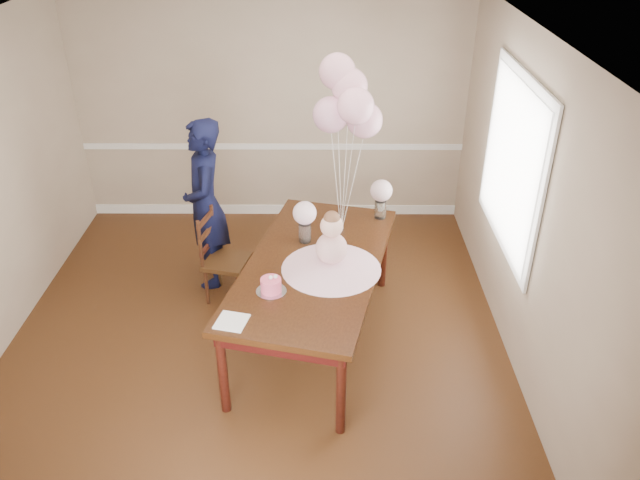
% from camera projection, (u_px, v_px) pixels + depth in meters
% --- Properties ---
extents(floor, '(4.50, 5.00, 0.00)m').
position_uv_depth(floor, '(257.00, 341.00, 5.71)').
color(floor, '#361D0D').
rests_on(floor, ground).
extents(ceiling, '(4.50, 5.00, 0.02)m').
position_uv_depth(ceiling, '(237.00, 39.00, 4.34)').
color(ceiling, silver).
rests_on(ceiling, wall_back).
extents(wall_back, '(4.50, 0.02, 2.70)m').
position_uv_depth(wall_back, '(271.00, 110.00, 7.18)').
color(wall_back, tan).
rests_on(wall_back, floor).
extents(wall_front, '(4.50, 0.02, 2.70)m').
position_uv_depth(wall_front, '(192.00, 462.00, 2.87)').
color(wall_front, tan).
rests_on(wall_front, floor).
extents(wall_right, '(0.02, 5.00, 2.70)m').
position_uv_depth(wall_right, '(528.00, 211.00, 5.01)').
color(wall_right, tan).
rests_on(wall_right, floor).
extents(chair_rail_trim, '(4.50, 0.02, 0.07)m').
position_uv_depth(chair_rail_trim, '(273.00, 147.00, 7.40)').
color(chair_rail_trim, white).
rests_on(chair_rail_trim, wall_back).
extents(baseboard_trim, '(4.50, 0.02, 0.12)m').
position_uv_depth(baseboard_trim, '(275.00, 209.00, 7.82)').
color(baseboard_trim, white).
rests_on(baseboard_trim, floor).
extents(window_frame, '(0.02, 1.66, 1.56)m').
position_uv_depth(window_frame, '(513.00, 163.00, 5.34)').
color(window_frame, white).
rests_on(window_frame, wall_right).
extents(window_blinds, '(0.01, 1.50, 1.40)m').
position_uv_depth(window_blinds, '(510.00, 163.00, 5.34)').
color(window_blinds, white).
rests_on(window_blinds, wall_right).
extents(dining_table_top, '(1.59, 2.41, 0.06)m').
position_uv_depth(dining_table_top, '(314.00, 265.00, 5.33)').
color(dining_table_top, black).
rests_on(dining_table_top, table_leg_fl).
extents(table_apron, '(1.46, 2.27, 0.11)m').
position_uv_depth(table_apron, '(314.00, 273.00, 5.37)').
color(table_apron, black).
rests_on(table_apron, table_leg_fl).
extents(table_leg_fl, '(0.09, 0.09, 0.77)m').
position_uv_depth(table_leg_fl, '(223.00, 372.00, 4.78)').
color(table_leg_fl, black).
rests_on(table_leg_fl, floor).
extents(table_leg_fr, '(0.09, 0.09, 0.77)m').
position_uv_depth(table_leg_fr, '(341.00, 393.00, 4.59)').
color(table_leg_fr, black).
rests_on(table_leg_fr, floor).
extents(table_leg_bl, '(0.09, 0.09, 0.77)m').
position_uv_depth(table_leg_bl, '(295.00, 242.00, 6.48)').
color(table_leg_bl, black).
rests_on(table_leg_bl, floor).
extents(table_leg_br, '(0.09, 0.09, 0.77)m').
position_uv_depth(table_leg_br, '(383.00, 253.00, 6.29)').
color(table_leg_br, black).
rests_on(table_leg_br, floor).
extents(baby_skirt, '(1.01, 1.01, 0.11)m').
position_uv_depth(baby_skirt, '(331.00, 263.00, 5.21)').
color(baby_skirt, '#EFB0C5').
rests_on(baby_skirt, dining_table_top).
extents(baby_torso, '(0.27, 0.27, 0.27)m').
position_uv_depth(baby_torso, '(331.00, 248.00, 5.13)').
color(baby_torso, pink).
rests_on(baby_torso, baby_skirt).
extents(baby_head, '(0.19, 0.19, 0.19)m').
position_uv_depth(baby_head, '(332.00, 226.00, 5.03)').
color(baby_head, beige).
rests_on(baby_head, baby_torso).
extents(baby_hair, '(0.13, 0.13, 0.13)m').
position_uv_depth(baby_hair, '(332.00, 219.00, 4.99)').
color(baby_hair, brown).
rests_on(baby_hair, baby_head).
extents(cake_platter, '(0.29, 0.29, 0.01)m').
position_uv_depth(cake_platter, '(271.00, 291.00, 4.94)').
color(cake_platter, '#B7B6BB').
rests_on(cake_platter, dining_table_top).
extents(birthday_cake, '(0.20, 0.20, 0.11)m').
position_uv_depth(birthday_cake, '(271.00, 285.00, 4.91)').
color(birthday_cake, '#F44D76').
rests_on(birthday_cake, cake_platter).
extents(cake_flower_a, '(0.03, 0.03, 0.03)m').
position_uv_depth(cake_flower_a, '(271.00, 277.00, 4.87)').
color(cake_flower_a, white).
rests_on(cake_flower_a, birthday_cake).
extents(cake_flower_b, '(0.03, 0.03, 0.03)m').
position_uv_depth(cake_flower_b, '(276.00, 276.00, 4.88)').
color(cake_flower_b, white).
rests_on(cake_flower_b, birthday_cake).
extents(rose_vase_near, '(0.13, 0.13, 0.18)m').
position_uv_depth(rose_vase_near, '(305.00, 233.00, 5.58)').
color(rose_vase_near, silver).
rests_on(rose_vase_near, dining_table_top).
extents(roses_near, '(0.21, 0.21, 0.21)m').
position_uv_depth(roses_near, '(305.00, 213.00, 5.48)').
color(roses_near, white).
rests_on(roses_near, rose_vase_near).
extents(rose_vase_far, '(0.13, 0.13, 0.18)m').
position_uv_depth(rose_vase_far, '(380.00, 209.00, 5.97)').
color(rose_vase_far, white).
rests_on(rose_vase_far, dining_table_top).
extents(roses_far, '(0.21, 0.21, 0.21)m').
position_uv_depth(roses_far, '(381.00, 191.00, 5.87)').
color(roses_far, beige).
rests_on(roses_far, rose_vase_far).
extents(napkin, '(0.27, 0.27, 0.01)m').
position_uv_depth(napkin, '(232.00, 321.00, 4.60)').
color(napkin, white).
rests_on(napkin, dining_table_top).
extents(balloon_weight, '(0.05, 0.05, 0.02)m').
position_uv_depth(balloon_weight, '(341.00, 229.00, 5.79)').
color(balloon_weight, silver).
rests_on(balloon_weight, dining_table_top).
extents(balloon_a, '(0.31, 0.31, 0.31)m').
position_uv_depth(balloon_a, '(331.00, 115.00, 5.26)').
color(balloon_a, '#DF9EBE').
rests_on(balloon_a, balloon_ribbon_a).
extents(balloon_b, '(0.31, 0.31, 0.31)m').
position_uv_depth(balloon_b, '(356.00, 106.00, 5.12)').
color(balloon_b, '#FFB4D0').
rests_on(balloon_b, balloon_ribbon_b).
extents(balloon_c, '(0.31, 0.31, 0.31)m').
position_uv_depth(balloon_c, '(349.00, 86.00, 5.22)').
color(balloon_c, '#E9A5BC').
rests_on(balloon_c, balloon_ribbon_c).
extents(balloon_d, '(0.31, 0.31, 0.31)m').
position_uv_depth(balloon_d, '(337.00, 72.00, 5.20)').
color(balloon_d, '#E4A2B7').
rests_on(balloon_d, balloon_ribbon_d).
extents(balloon_e, '(0.31, 0.31, 0.31)m').
position_uv_depth(balloon_e, '(365.00, 120.00, 5.31)').
color(balloon_e, '#ECA7C1').
rests_on(balloon_e, balloon_ribbon_e).
extents(balloon_ribbon_a, '(0.10, 0.03, 0.92)m').
position_uv_depth(balloon_ribbon_a, '(336.00, 183.00, 5.57)').
color(balloon_ribbon_a, white).
rests_on(balloon_ribbon_a, balloon_weight).
extents(balloon_ribbon_b, '(0.10, 0.08, 1.03)m').
position_uv_depth(balloon_ribbon_b, '(348.00, 180.00, 5.50)').
color(balloon_ribbon_b, silver).
rests_on(balloon_ribbon_b, balloon_weight).
extents(balloon_ribbon_c, '(0.05, 0.10, 1.15)m').
position_uv_depth(balloon_ribbon_c, '(345.00, 170.00, 5.55)').
color(balloon_ribbon_c, white).
rests_on(balloon_ribbon_c, balloon_weight).
extents(balloon_ribbon_d, '(0.06, 0.13, 1.25)m').
position_uv_depth(balloon_ribbon_d, '(339.00, 163.00, 5.54)').
color(balloon_ribbon_d, white).
rests_on(balloon_ribbon_d, balloon_weight).
extents(balloon_ribbon_e, '(0.17, 0.04, 0.86)m').
position_uv_depth(balloon_ribbon_e, '(352.00, 185.00, 5.59)').
color(balloon_ribbon_e, white).
rests_on(balloon_ribbon_e, balloon_weight).
extents(dining_chair_seat, '(0.48, 0.48, 0.05)m').
position_uv_depth(dining_chair_seat, '(227.00, 262.00, 6.11)').
color(dining_chair_seat, '#37200F').
rests_on(dining_chair_seat, chair_leg_fl).
extents(chair_leg_fl, '(0.04, 0.04, 0.39)m').
position_uv_depth(chair_leg_fl, '(207.00, 287.00, 6.11)').
color(chair_leg_fl, '#33190D').
rests_on(chair_leg_fl, floor).
extents(chair_leg_fr, '(0.04, 0.04, 0.39)m').
position_uv_depth(chair_leg_fr, '(238.00, 291.00, 6.04)').
color(chair_leg_fr, '#3D1910').
rests_on(chair_leg_fr, floor).
extents(chair_leg_bl, '(0.04, 0.04, 0.39)m').
position_uv_depth(chair_leg_bl, '(219.00, 269.00, 6.39)').
color(chair_leg_bl, '#39210F').
rests_on(chair_leg_bl, floor).
extents(chair_leg_br, '(0.04, 0.04, 0.39)m').
position_uv_depth(chair_leg_br, '(249.00, 273.00, 6.32)').
color(chair_leg_br, '#3B1C10').
rests_on(chair_leg_br, floor).
extents(chair_back_post_l, '(0.04, 0.04, 0.51)m').
position_uv_depth(chair_back_post_l, '(200.00, 245.00, 5.87)').
color(chair_back_post_l, '#33190D').
rests_on(chair_back_post_l, dining_chair_seat).
extents(chair_back_post_r, '(0.04, 0.04, 0.51)m').
position_uv_depth(chair_back_post_r, '(213.00, 228.00, 6.15)').
color(chair_back_post_r, '#33190E').
rests_on(chair_back_post_r, dining_chair_seat).
extents(chair_slat_low, '(0.11, 0.36, 0.05)m').
position_uv_depth(chair_slat_low, '(208.00, 246.00, 6.06)').
color(chair_slat_low, '#3A1710').
rests_on(chair_slat_low, dining_chair_seat).
extents(chair_slat_mid, '(0.11, 0.36, 0.05)m').
position_uv_depth(chair_slat_mid, '(207.00, 233.00, 5.99)').
color(chair_slat_mid, '#3E2011').
rests_on(chair_slat_mid, dining_chair_seat).
extents(chair_slat_top, '(0.11, 0.36, 0.05)m').
position_uv_depth(chair_slat_top, '(205.00, 220.00, 5.92)').
color(chair_slat_top, '#3D1D10').
rests_on(chair_slat_top, dining_chair_seat).
extents(woman, '(0.54, 0.71, 1.75)m').
position_uv_depth(woman, '(206.00, 205.00, 6.15)').
color(woman, black).
rests_on(woman, floor).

